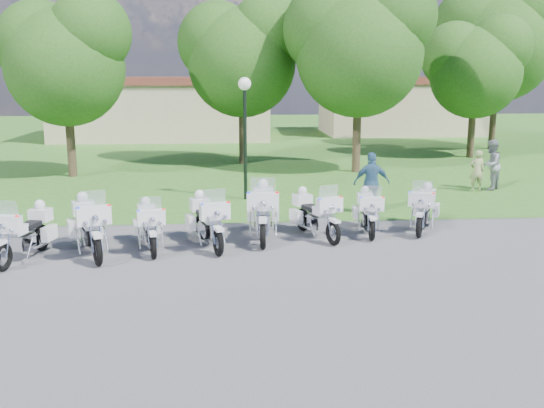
{
  "coord_description": "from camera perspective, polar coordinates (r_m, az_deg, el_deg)",
  "views": [
    {
      "loc": [
        -1.73,
        -14.3,
        4.29
      ],
      "look_at": [
        -0.58,
        1.2,
        0.95
      ],
      "focal_mm": 40.0,
      "sensor_mm": 36.0,
      "label": 1
    }
  ],
  "objects": [
    {
      "name": "lamp_post",
      "position": [
        20.79,
        -2.57,
        9.01
      ],
      "size": [
        0.44,
        0.44,
        4.19
      ],
      "color": "black",
      "rests_on": "ground"
    },
    {
      "name": "grass_lawn",
      "position": [
        41.56,
        -1.84,
        6.2
      ],
      "size": [
        100.0,
        48.0,
        0.01
      ],
      "primitive_type": "cube",
      "color": "#2C6821",
      "rests_on": "ground"
    },
    {
      "name": "ground",
      "position": [
        15.03,
        2.55,
        -4.47
      ],
      "size": [
        100.0,
        100.0,
        0.0
      ],
      "primitive_type": "plane",
      "color": "#4D4D52",
      "rests_on": "ground"
    },
    {
      "name": "motorcycle_6",
      "position": [
        16.88,
        8.98,
        -0.65
      ],
      "size": [
        0.81,
        2.14,
        1.43
      ],
      "rotation": [
        0.0,
        0.0,
        3.05
      ],
      "color": "black",
      "rests_on": "ground"
    },
    {
      "name": "bystander_a",
      "position": [
        23.72,
        18.72,
        2.96
      ],
      "size": [
        0.57,
        0.38,
        1.55
      ],
      "primitive_type": "imported",
      "rotation": [
        0.0,
        0.0,
        3.13
      ],
      "color": "tan",
      "rests_on": "ground"
    },
    {
      "name": "building_east",
      "position": [
        46.15,
        11.94,
        9.11
      ],
      "size": [
        11.44,
        7.28,
        4.1
      ],
      "color": "tan",
      "rests_on": "ground"
    },
    {
      "name": "tree_4",
      "position": [
        37.7,
        20.5,
        14.52
      ],
      "size": [
        7.2,
        6.14,
        9.59
      ],
      "color": "#38281C",
      "rests_on": "ground"
    },
    {
      "name": "tree_1",
      "position": [
        29.51,
        -2.95,
        14.07
      ],
      "size": [
        6.01,
        5.12,
        8.01
      ],
      "color": "#38281C",
      "rests_on": "ground"
    },
    {
      "name": "motorcycle_0",
      "position": [
        15.43,
        -22.19,
        -2.44
      ],
      "size": [
        1.08,
        2.28,
        1.55
      ],
      "rotation": [
        0.0,
        0.0,
        2.92
      ],
      "color": "black",
      "rests_on": "ground"
    },
    {
      "name": "tree_0",
      "position": [
        27.03,
        -19.0,
        13.06
      ],
      "size": [
        5.71,
        4.87,
        7.61
      ],
      "color": "#38281C",
      "rests_on": "ground"
    },
    {
      "name": "building_west",
      "position": [
        42.57,
        -10.11,
        8.95
      ],
      "size": [
        14.56,
        8.32,
        4.1
      ],
      "color": "tan",
      "rests_on": "ground"
    },
    {
      "name": "motorcycle_5",
      "position": [
        16.26,
        4.06,
        -0.88
      ],
      "size": [
        1.27,
        2.16,
        1.53
      ],
      "rotation": [
        0.0,
        0.0,
        3.52
      ],
      "color": "black",
      "rests_on": "ground"
    },
    {
      "name": "motorcycle_3",
      "position": [
        15.45,
        -6.13,
        -1.5
      ],
      "size": [
        1.21,
        2.32,
        1.6
      ],
      "rotation": [
        0.0,
        0.0,
        3.43
      ],
      "color": "black",
      "rests_on": "ground"
    },
    {
      "name": "motorcycle_4",
      "position": [
        16.09,
        -0.84,
        -0.61
      ],
      "size": [
        0.96,
        2.64,
        1.77
      ],
      "rotation": [
        0.0,
        0.0,
        3.08
      ],
      "color": "black",
      "rests_on": "ground"
    },
    {
      "name": "motorcycle_7",
      "position": [
        17.47,
        14.12,
        -0.32
      ],
      "size": [
        1.32,
        2.11,
        1.52
      ],
      "rotation": [
        0.0,
        0.0,
        2.72
      ],
      "color": "black",
      "rests_on": "ground"
    },
    {
      "name": "motorcycle_2",
      "position": [
        15.4,
        -11.5,
        -1.95
      ],
      "size": [
        1.0,
        2.15,
        1.46
      ],
      "rotation": [
        0.0,
        0.0,
        3.36
      ],
      "color": "black",
      "rests_on": "ground"
    },
    {
      "name": "bystander_b",
      "position": [
        24.19,
        19.89,
        3.46
      ],
      "size": [
        1.15,
        1.17,
        1.9
      ],
      "primitive_type": "imported",
      "rotation": [
        0.0,
        0.0,
        -2.28
      ],
      "color": "gray",
      "rests_on": "ground"
    },
    {
      "name": "motorcycle_1",
      "position": [
        15.31,
        -16.85,
        -1.92
      ],
      "size": [
        1.41,
        2.41,
        1.7
      ],
      "rotation": [
        0.0,
        0.0,
        3.51
      ],
      "color": "black",
      "rests_on": "ground"
    },
    {
      "name": "tree_2",
      "position": [
        27.18,
        8.1,
        14.96
      ],
      "size": [
        6.44,
        5.5,
        8.59
      ],
      "color": "#38281C",
      "rests_on": "ground"
    },
    {
      "name": "tree_3",
      "position": [
        33.36,
        18.56,
        12.37
      ],
      "size": [
        5.43,
        4.63,
        7.23
      ],
      "color": "#38281C",
      "rests_on": "ground"
    },
    {
      "name": "bystander_c",
      "position": [
        19.13,
        9.36,
        1.95
      ],
      "size": [
        1.15,
        0.51,
        1.92
      ],
      "primitive_type": "imported",
      "rotation": [
        0.0,
        0.0,
        3.1
      ],
      "color": "#39668B",
      "rests_on": "ground"
    }
  ]
}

